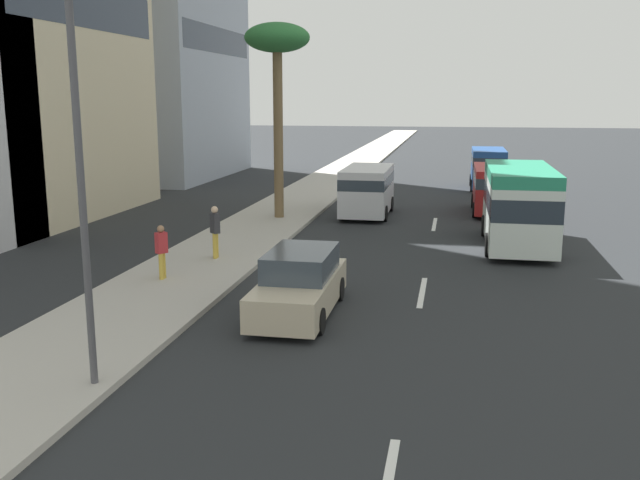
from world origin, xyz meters
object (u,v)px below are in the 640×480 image
object	(u,v)px
palm_tree	(277,49)
street_lamp	(84,142)
van_third	(367,188)
minibus_lead	(519,203)
pedestrian_mid_block	(162,250)
van_fourth	(495,187)
pedestrian_near_lamp	(215,229)
van_fifth	(488,166)
car_second	(300,284)

from	to	relation	value
palm_tree	street_lamp	distance (m)	19.20
van_third	street_lamp	distance (m)	21.42
minibus_lead	pedestrian_mid_block	world-z (taller)	minibus_lead
van_fourth	pedestrian_near_lamp	xyz separation A→B (m)	(-12.31, 9.75, -0.15)
minibus_lead	van_fifth	distance (m)	17.02
minibus_lead	van_fourth	world-z (taller)	minibus_lead
car_second	van_third	bearing A→B (deg)	-179.29
van_third	car_second	bearing A→B (deg)	0.71
van_third	van_fourth	world-z (taller)	van_third
minibus_lead	pedestrian_near_lamp	size ratio (longest dim) A/B	3.70
van_fourth	pedestrian_mid_block	size ratio (longest dim) A/B	3.04
van_fifth	street_lamp	world-z (taller)	street_lamp
minibus_lead	van_fifth	xyz separation A→B (m)	(17.01, 0.40, -0.25)
pedestrian_mid_block	street_lamp	bearing A→B (deg)	-127.70
minibus_lead	van_fifth	bearing A→B (deg)	1.33
van_third	palm_tree	bearing A→B (deg)	-61.40
van_fifth	street_lamp	xyz separation A→B (m)	(-32.08, 8.47, 3.33)
car_second	street_lamp	xyz separation A→B (m)	(-5.48, 2.70, 3.93)
van_fifth	pedestrian_mid_block	distance (m)	26.62
van_third	palm_tree	distance (m)	7.55
pedestrian_near_lamp	palm_tree	size ratio (longest dim) A/B	0.21
van_fourth	palm_tree	bearing A→B (deg)	111.89
minibus_lead	pedestrian_near_lamp	world-z (taller)	minibus_lead
minibus_lead	palm_tree	bearing A→B (deg)	68.98
car_second	palm_tree	xyz separation A→B (m)	(13.47, 3.94, 6.75)
van_fifth	pedestrian_near_lamp	distance (m)	23.68
van_fourth	minibus_lead	bearing A→B (deg)	-176.73
car_second	pedestrian_near_lamp	world-z (taller)	pedestrian_near_lamp
minibus_lead	pedestrian_near_lamp	bearing A→B (deg)	114.02
van_fifth	street_lamp	size ratio (longest dim) A/B	0.64
street_lamp	pedestrian_near_lamp	bearing A→B (deg)	7.17
car_second	palm_tree	bearing A→B (deg)	-163.70
van_fifth	pedestrian_mid_block	bearing A→B (deg)	156.89
van_fourth	street_lamp	bearing A→B (deg)	159.75
pedestrian_near_lamp	pedestrian_mid_block	size ratio (longest dim) A/B	1.09
pedestrian_mid_block	palm_tree	distance (m)	13.10
palm_tree	van_fifth	bearing A→B (deg)	-36.50
minibus_lead	palm_tree	size ratio (longest dim) A/B	0.77
minibus_lead	van_fourth	xyz separation A→B (m)	(7.77, 0.44, -0.35)
van_fifth	palm_tree	bearing A→B (deg)	143.50
van_third	street_lamp	world-z (taller)	street_lamp
van_fourth	pedestrian_near_lamp	bearing A→B (deg)	141.62
van_fifth	palm_tree	world-z (taller)	palm_tree
van_third	street_lamp	size ratio (longest dim) A/B	0.65
van_fourth	pedestrian_mid_block	bearing A→B (deg)	145.69
pedestrian_near_lamp	van_fifth	bearing A→B (deg)	-71.91
car_second	van_fifth	distance (m)	27.23
pedestrian_mid_block	street_lamp	size ratio (longest dim) A/B	0.22
car_second	van_fifth	bearing A→B (deg)	167.76
van_fourth	van_fifth	bearing A→B (deg)	-0.30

